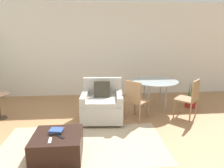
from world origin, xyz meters
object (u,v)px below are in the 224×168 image
Objects in this scene: armchair at (102,104)px; dining_chair_near_right at (190,96)px; potted_plant_small at (191,100)px; book_stack at (56,131)px; tv_remote_secondary at (50,140)px; dining_chair_near_left at (135,98)px; tv_remote_primary at (60,136)px; dining_table at (155,84)px; ottoman at (58,145)px.

dining_chair_near_right reaches higher than armchair.
potted_plant_small is (0.40, 0.70, -0.34)m from dining_chair_near_right.
book_stack is 0.24m from tv_remote_secondary.
tv_remote_secondary is at bearing -136.45° from dining_chair_near_left.
armchair is at bearing 65.20° from tv_remote_primary.
armchair is 1.50m from book_stack.
armchair is 1.95m from dining_chair_near_right.
dining_table is at bearing 43.98° from tv_remote_secondary.
dining_chair_near_left reaches higher than tv_remote_secondary.
armchair is at bearing 176.92° from dining_chair_near_right.
dining_table reaches higher than tv_remote_primary.
potted_plant_small reaches higher than book_stack.
ottoman is 4.98× the size of tv_remote_primary.
ottoman is (-0.72, -1.36, -0.14)m from armchair.
dining_table is at bearing 45.00° from dining_chair_near_left.
dining_table is at bearing 20.96° from armchair.
tv_remote_primary is 2.79m from dining_table.
armchair is 1.28× the size of ottoman.
armchair is 1.45m from dining_table.
tv_remote_primary is at bearing 38.22° from tv_remote_secondary.
book_stack is at bearing 122.05° from tv_remote_primary.
dining_chair_near_left is at bearing -180.00° from dining_chair_near_right.
armchair is 1.03× the size of dining_chair_near_right.
ottoman is 0.81× the size of dining_chair_near_left.
tv_remote_secondary is 2.08m from dining_chair_near_left.
ottoman is 0.66× the size of dining_table.
dining_table reaches higher than tv_remote_secondary.
dining_chair_near_left is (1.51, 1.43, 0.12)m from tv_remote_secondary.
dining_chair_near_left reaches higher than dining_table.
dining_chair_near_left is at bearing 41.20° from ottoman.
tv_remote_primary is at bearing -136.00° from dining_chair_near_left.
dining_chair_near_right is at bearing -3.08° from armchair.
potted_plant_small reaches higher than tv_remote_secondary.
book_stack is at bearing 109.44° from ottoman.
dining_chair_near_right is at bearing 25.30° from ottoman.
dining_chair_near_right is at bearing 27.65° from tv_remote_secondary.
dining_chair_near_right is (1.94, -0.10, 0.17)m from armchair.
potted_plant_small is (3.08, 1.90, -0.24)m from book_stack.
ottoman is 1.94m from dining_chair_near_left.
ottoman is 1.01× the size of potted_plant_small.
dining_chair_near_left reaches higher than armchair.
dining_chair_near_left is at bearing -8.30° from armchair.
dining_chair_near_left is at bearing 39.35° from book_stack.
dining_table reaches higher than ottoman.
armchair reaches higher than dining_table.
tv_remote_secondary is at bearing -141.78° from tv_remote_primary.
potted_plant_small reaches higher than tv_remote_primary.
dining_chair_near_left reaches higher than ottoman.
dining_chair_near_right reaches higher than tv_remote_secondary.
dining_chair_near_left is 1.80m from potted_plant_small.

